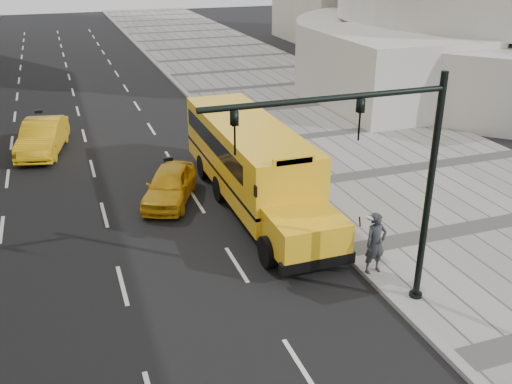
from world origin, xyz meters
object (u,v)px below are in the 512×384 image
object	(u,v)px
pedestrian	(376,243)
traffic_signal	(384,170)
taxi_far	(42,137)
school_bus	(250,157)
taxi_near	(170,185)

from	to	relation	value
pedestrian	traffic_signal	world-z (taller)	traffic_signal
taxi_far	traffic_signal	size ratio (longest dim) A/B	0.74
pedestrian	traffic_signal	bearing A→B (deg)	-126.04
school_bus	traffic_signal	distance (m)	8.37
school_bus	taxi_near	xyz separation A→B (m)	(-2.94, 0.91, -1.10)
taxi_near	pedestrian	bearing A→B (deg)	-33.85
taxi_near	traffic_signal	world-z (taller)	traffic_signal
school_bus	taxi_far	xyz separation A→B (m)	(-7.45, 8.41, -0.98)
taxi_near	taxi_far	world-z (taller)	taxi_far
taxi_near	school_bus	bearing A→B (deg)	7.08
taxi_far	traffic_signal	bearing A→B (deg)	-51.29
taxi_far	pedestrian	xyz separation A→B (m)	(9.10, -14.89, 0.32)
school_bus	pedestrian	xyz separation A→B (m)	(1.65, -6.48, -0.66)
school_bus	pedestrian	size ratio (longest dim) A/B	6.06
school_bus	taxi_near	distance (m)	3.27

